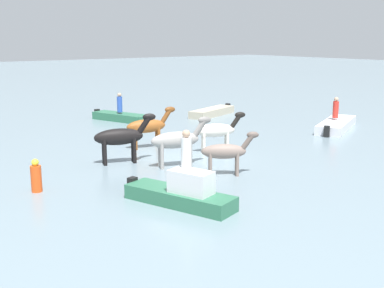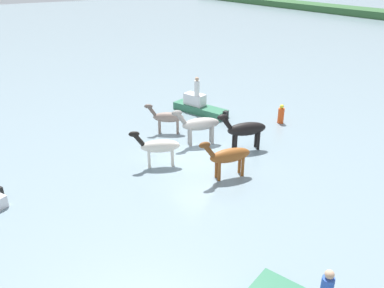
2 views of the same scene
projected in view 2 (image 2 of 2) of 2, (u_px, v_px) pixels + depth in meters
ground_plane at (200, 156)px, 19.06m from camera, size 179.14×179.14×0.00m
horse_rear_stallion at (199, 124)px, 19.88m from camera, size 1.14×2.53×1.97m
horse_dun_straggler at (158, 146)px, 17.70m from camera, size 1.33×2.24×1.80m
horse_dark_mare at (228, 156)px, 16.73m from camera, size 0.94×2.44×1.89m
horse_pinto_flank at (245, 129)px, 19.22m from camera, size 1.20×2.58×2.02m
horse_chestnut_trailing at (167, 117)px, 21.24m from camera, size 1.51×1.95×1.67m
boat_dinghy_port at (199, 108)px, 24.42m from camera, size 3.89×2.12×1.31m
person_spotter_bow at (197, 87)px, 23.70m from camera, size 0.32×0.32×1.19m
buoy_channel_marker at (281, 115)px, 22.78m from camera, size 0.36×0.36×1.14m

